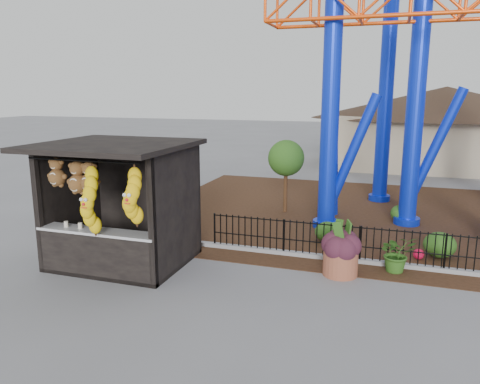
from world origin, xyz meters
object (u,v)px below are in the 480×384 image
(terracotta_planter, at_px, (340,262))
(potted_plant, at_px, (397,253))
(roller_coaster, at_px, (458,23))
(prize_booth, at_px, (116,207))

(terracotta_planter, xyz_separation_m, potted_plant, (1.28, 0.65, 0.16))
(roller_coaster, xyz_separation_m, terracotta_planter, (-2.70, -6.17, -6.13))
(prize_booth, relative_size, roller_coaster, 0.32)
(roller_coaster, bearing_deg, prize_booth, -137.87)
(roller_coaster, relative_size, terracotta_planter, 13.25)
(prize_booth, xyz_separation_m, potted_plant, (6.67, 1.79, -1.06))
(roller_coaster, distance_m, potted_plant, 8.26)
(prize_booth, height_order, roller_coaster, roller_coaster)
(roller_coaster, distance_m, terracotta_planter, 9.11)
(prize_booth, distance_m, terracotta_planter, 5.64)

